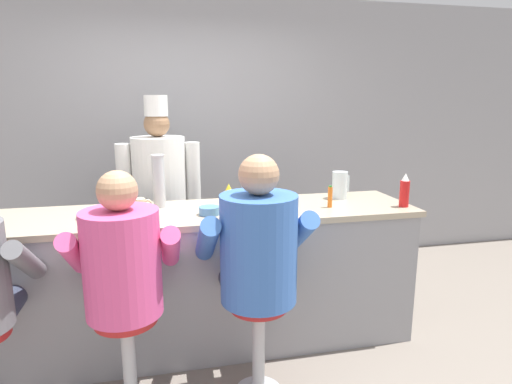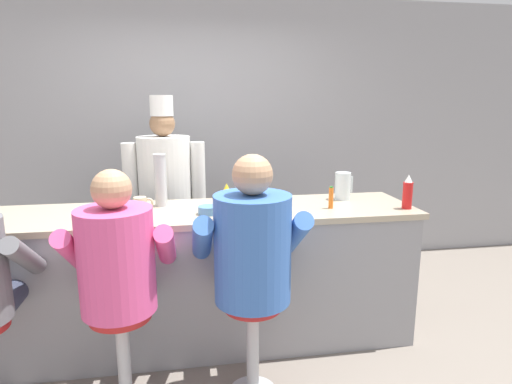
{
  "view_description": "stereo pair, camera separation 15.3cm",
  "coord_description": "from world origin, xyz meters",
  "px_view_note": "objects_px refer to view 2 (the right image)",
  "views": [
    {
      "loc": [
        -0.22,
        -2.47,
        1.7
      ],
      "look_at": [
        0.4,
        0.32,
        1.09
      ],
      "focal_mm": 30.0,
      "sensor_mm": 36.0,
      "label": 1
    },
    {
      "loc": [
        -0.07,
        -2.5,
        1.7
      ],
      "look_at": [
        0.4,
        0.32,
        1.09
      ],
      "focal_mm": 30.0,
      "sensor_mm": 36.0,
      "label": 2
    }
  ],
  "objects_px": {
    "ketchup_bottle_red": "(408,193)",
    "breakfast_plate": "(100,213)",
    "cereal_bowl": "(208,210)",
    "diner_seated_blue": "(252,253)",
    "mustard_bottle_yellow": "(227,202)",
    "coffee_mug_tan": "(141,203)",
    "water_pitcher_clear": "(343,186)",
    "cook_in_whites_near": "(165,190)",
    "diner_seated_pink": "(118,266)",
    "cup_stack_steel": "(160,180)",
    "hot_sauce_bottle_orange": "(331,198)"
  },
  "relations": [
    {
      "from": "ketchup_bottle_red",
      "to": "breakfast_plate",
      "type": "distance_m",
      "value": 2.07
    },
    {
      "from": "ketchup_bottle_red",
      "to": "diner_seated_blue",
      "type": "xyz_separation_m",
      "value": [
        -1.15,
        -0.42,
        -0.22
      ]
    },
    {
      "from": "water_pitcher_clear",
      "to": "cereal_bowl",
      "type": "height_order",
      "value": "water_pitcher_clear"
    },
    {
      "from": "ketchup_bottle_red",
      "to": "cook_in_whites_near",
      "type": "distance_m",
      "value": 1.94
    },
    {
      "from": "breakfast_plate",
      "to": "diner_seated_blue",
      "type": "relative_size",
      "value": 0.19
    },
    {
      "from": "cereal_bowl",
      "to": "cook_in_whites_near",
      "type": "distance_m",
      "value": 0.94
    },
    {
      "from": "cook_in_whites_near",
      "to": "coffee_mug_tan",
      "type": "bearing_deg",
      "value": -101.02
    },
    {
      "from": "ketchup_bottle_red",
      "to": "cook_in_whites_near",
      "type": "xyz_separation_m",
      "value": [
        -1.68,
        0.97,
        -0.12
      ]
    },
    {
      "from": "mustard_bottle_yellow",
      "to": "cook_in_whites_near",
      "type": "distance_m",
      "value": 1.11
    },
    {
      "from": "hot_sauce_bottle_orange",
      "to": "breakfast_plate",
      "type": "height_order",
      "value": "hot_sauce_bottle_orange"
    },
    {
      "from": "water_pitcher_clear",
      "to": "breakfast_plate",
      "type": "xyz_separation_m",
      "value": [
        -1.73,
        -0.17,
        -0.09
      ]
    },
    {
      "from": "cereal_bowl",
      "to": "cup_stack_steel",
      "type": "bearing_deg",
      "value": 138.43
    },
    {
      "from": "cup_stack_steel",
      "to": "diner_seated_pink",
      "type": "bearing_deg",
      "value": -104.13
    },
    {
      "from": "ketchup_bottle_red",
      "to": "diner_seated_blue",
      "type": "bearing_deg",
      "value": -160.16
    },
    {
      "from": "cook_in_whites_near",
      "to": "hot_sauce_bottle_orange",
      "type": "bearing_deg",
      "value": -36.89
    },
    {
      "from": "ketchup_bottle_red",
      "to": "coffee_mug_tan",
      "type": "bearing_deg",
      "value": 171.36
    },
    {
      "from": "coffee_mug_tan",
      "to": "diner_seated_pink",
      "type": "distance_m",
      "value": 0.72
    },
    {
      "from": "hot_sauce_bottle_orange",
      "to": "diner_seated_pink",
      "type": "relative_size",
      "value": 0.11
    },
    {
      "from": "diner_seated_pink",
      "to": "breakfast_plate",
      "type": "bearing_deg",
      "value": 107.52
    },
    {
      "from": "cereal_bowl",
      "to": "coffee_mug_tan",
      "type": "bearing_deg",
      "value": 156.62
    },
    {
      "from": "hot_sauce_bottle_orange",
      "to": "breakfast_plate",
      "type": "xyz_separation_m",
      "value": [
        -1.55,
        0.08,
        -0.06
      ]
    },
    {
      "from": "ketchup_bottle_red",
      "to": "breakfast_plate",
      "type": "bearing_deg",
      "value": 175.12
    },
    {
      "from": "ketchup_bottle_red",
      "to": "hot_sauce_bottle_orange",
      "type": "height_order",
      "value": "ketchup_bottle_red"
    },
    {
      "from": "cup_stack_steel",
      "to": "breakfast_plate",
      "type": "bearing_deg",
      "value": -154.27
    },
    {
      "from": "water_pitcher_clear",
      "to": "cook_in_whites_near",
      "type": "relative_size",
      "value": 0.12
    },
    {
      "from": "water_pitcher_clear",
      "to": "diner_seated_pink",
      "type": "xyz_separation_m",
      "value": [
        -1.54,
        -0.76,
        -0.23
      ]
    },
    {
      "from": "water_pitcher_clear",
      "to": "hot_sauce_bottle_orange",
      "type": "bearing_deg",
      "value": -125.75
    },
    {
      "from": "hot_sauce_bottle_orange",
      "to": "diner_seated_blue",
      "type": "relative_size",
      "value": 0.11
    },
    {
      "from": "ketchup_bottle_red",
      "to": "mustard_bottle_yellow",
      "type": "relative_size",
      "value": 1.04
    },
    {
      "from": "coffee_mug_tan",
      "to": "diner_seated_blue",
      "type": "bearing_deg",
      "value": -46.43
    },
    {
      "from": "cup_stack_steel",
      "to": "hot_sauce_bottle_orange",
      "type": "bearing_deg",
      "value": -12.94
    },
    {
      "from": "coffee_mug_tan",
      "to": "breakfast_plate",
      "type": "bearing_deg",
      "value": -158.55
    },
    {
      "from": "water_pitcher_clear",
      "to": "cup_stack_steel",
      "type": "distance_m",
      "value": 1.34
    },
    {
      "from": "ketchup_bottle_red",
      "to": "mustard_bottle_yellow",
      "type": "distance_m",
      "value": 1.25
    },
    {
      "from": "mustard_bottle_yellow",
      "to": "hot_sauce_bottle_orange",
      "type": "xyz_separation_m",
      "value": [
        0.74,
        0.15,
        -0.03
      ]
    },
    {
      "from": "cup_stack_steel",
      "to": "diner_seated_blue",
      "type": "height_order",
      "value": "diner_seated_blue"
    },
    {
      "from": "hot_sauce_bottle_orange",
      "to": "breakfast_plate",
      "type": "bearing_deg",
      "value": 176.98
    },
    {
      "from": "ketchup_bottle_red",
      "to": "mustard_bottle_yellow",
      "type": "height_order",
      "value": "ketchup_bottle_red"
    },
    {
      "from": "cup_stack_steel",
      "to": "cereal_bowl",
      "type": "bearing_deg",
      "value": -41.57
    },
    {
      "from": "breakfast_plate",
      "to": "cook_in_whites_near",
      "type": "relative_size",
      "value": 0.15
    },
    {
      "from": "cup_stack_steel",
      "to": "coffee_mug_tan",
      "type": "bearing_deg",
      "value": -146.94
    },
    {
      "from": "mustard_bottle_yellow",
      "to": "water_pitcher_clear",
      "type": "xyz_separation_m",
      "value": [
        0.92,
        0.4,
        -0.0
      ]
    },
    {
      "from": "cereal_bowl",
      "to": "diner_seated_blue",
      "type": "bearing_deg",
      "value": -67.24
    },
    {
      "from": "water_pitcher_clear",
      "to": "diner_seated_pink",
      "type": "distance_m",
      "value": 1.73
    },
    {
      "from": "cereal_bowl",
      "to": "coffee_mug_tan",
      "type": "distance_m",
      "value": 0.49
    },
    {
      "from": "diner_seated_blue",
      "to": "cook_in_whites_near",
      "type": "relative_size",
      "value": 0.82
    },
    {
      "from": "water_pitcher_clear",
      "to": "diner_seated_blue",
      "type": "distance_m",
      "value": 1.13
    },
    {
      "from": "mustard_bottle_yellow",
      "to": "cup_stack_steel",
      "type": "bearing_deg",
      "value": 135.32
    },
    {
      "from": "breakfast_plate",
      "to": "cup_stack_steel",
      "type": "relative_size",
      "value": 0.72
    },
    {
      "from": "mustard_bottle_yellow",
      "to": "hot_sauce_bottle_orange",
      "type": "relative_size",
      "value": 1.48
    }
  ]
}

